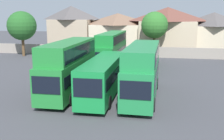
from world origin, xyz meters
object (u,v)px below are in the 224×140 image
(bus_1, at_px, (69,65))
(tree_left_of_lot, at_px, (22,26))
(bus_4, at_px, (112,48))
(house_terrace_centre, at_px, (118,31))
(tree_right_of_lot, at_px, (155,25))
(house_terrace_far_right, at_px, (213,32))
(bus_2, at_px, (104,75))
(bus_3, at_px, (143,69))
(bus_5, at_px, (145,54))
(house_terrace_right, at_px, (167,29))
(house_terrace_left, at_px, (72,27))

(bus_1, distance_m, tree_left_of_lot, 26.27)
(bus_4, relative_size, tree_left_of_lot, 1.47)
(bus_1, relative_size, bus_4, 0.92)
(house_terrace_centre, relative_size, tree_right_of_lot, 1.43)
(bus_4, relative_size, house_terrace_far_right, 1.15)
(bus_1, height_order, bus_4, bus_1)
(bus_2, relative_size, house_terrace_centre, 0.99)
(bus_2, relative_size, bus_3, 1.05)
(bus_4, xyz_separation_m, tree_right_of_lot, (5.42, 12.08, 2.70))
(bus_4, bearing_deg, bus_2, 8.18)
(bus_1, relative_size, bus_5, 0.98)
(bus_4, distance_m, tree_left_of_lot, 18.82)
(bus_1, relative_size, tree_right_of_lot, 1.37)
(bus_3, height_order, bus_4, bus_4)
(bus_5, bearing_deg, bus_1, -18.81)
(bus_2, xyz_separation_m, house_terrace_centre, (-4.59, 33.76, 1.91))
(house_terrace_far_right, bearing_deg, bus_5, -121.37)
(bus_4, bearing_deg, house_terrace_right, 156.57)
(bus_1, xyz_separation_m, house_terrace_left, (-11.51, 33.41, 1.90))
(bus_2, bearing_deg, house_terrace_centre, -173.38)
(bus_4, xyz_separation_m, house_terrace_left, (-12.81, 19.42, 1.94))
(bus_5, height_order, tree_left_of_lot, tree_left_of_lot)
(bus_1, distance_m, house_terrace_left, 35.39)
(bus_2, relative_size, bus_4, 0.96)
(house_terrace_left, height_order, house_terrace_centre, house_terrace_left)
(house_terrace_left, relative_size, tree_right_of_lot, 1.19)
(bus_4, relative_size, house_terrace_right, 1.03)
(bus_3, distance_m, tree_left_of_lot, 31.00)
(bus_2, height_order, house_terrace_centre, house_terrace_centre)
(house_terrace_left, distance_m, tree_right_of_lot, 19.67)
(bus_2, bearing_deg, house_terrace_right, 168.79)
(house_terrace_right, distance_m, tree_left_of_lot, 27.57)
(bus_3, bearing_deg, house_terrace_right, 176.39)
(bus_4, relative_size, house_terrace_left, 1.25)
(house_terrace_left, distance_m, house_terrace_far_right, 29.42)
(bus_2, xyz_separation_m, house_terrace_right, (5.69, 32.02, 2.51))
(tree_right_of_lot, bearing_deg, bus_4, -114.18)
(bus_1, bearing_deg, house_terrace_left, -162.41)
(bus_3, distance_m, house_terrace_far_right, 35.03)
(house_terrace_left, bearing_deg, tree_right_of_lot, -21.95)
(bus_4, height_order, house_terrace_left, house_terrace_left)
(bus_2, relative_size, tree_right_of_lot, 1.42)
(house_terrace_left, xyz_separation_m, tree_right_of_lot, (18.23, -7.35, 0.76))
(tree_right_of_lot, bearing_deg, tree_left_of_lot, -166.47)
(house_terrace_left, bearing_deg, bus_2, -66.19)
(house_terrace_centre, distance_m, house_terrace_far_right, 19.16)
(bus_1, xyz_separation_m, bus_2, (3.33, -0.22, -0.81))
(tree_left_of_lot, bearing_deg, house_terrace_far_right, 20.24)
(house_terrace_far_right, bearing_deg, tree_right_of_lot, -147.76)
(bus_3, bearing_deg, bus_1, -90.41)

